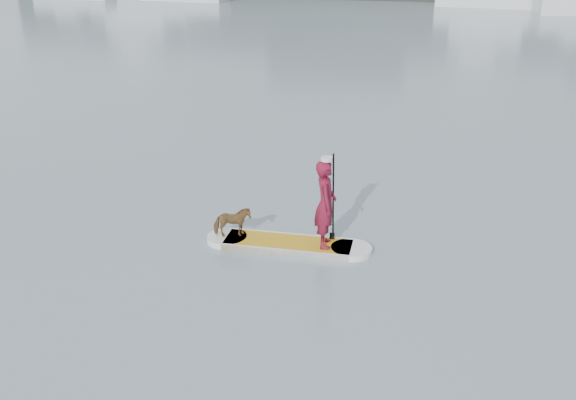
# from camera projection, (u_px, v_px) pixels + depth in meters

# --- Properties ---
(ground) EXTENTS (140.00, 140.00, 0.00)m
(ground) POSITION_uv_depth(u_px,v_px,m) (311.00, 207.00, 14.51)
(ground) COLOR slate
(ground) RESTS_ON ground
(paddleboard) EXTENTS (3.30, 0.95, 0.12)m
(paddleboard) POSITION_uv_depth(u_px,v_px,m) (288.00, 244.00, 12.60)
(paddleboard) COLOR #CC9113
(paddleboard) RESTS_ON ground
(paddler) EXTENTS (0.56, 0.71, 1.72)m
(paddler) POSITION_uv_depth(u_px,v_px,m) (325.00, 204.00, 12.11)
(paddler) COLOR maroon
(paddler) RESTS_ON paddleboard
(white_cap) EXTENTS (0.22, 0.22, 0.07)m
(white_cap) POSITION_uv_depth(u_px,v_px,m) (327.00, 159.00, 11.77)
(white_cap) COLOR silver
(white_cap) RESTS_ON paddler
(dog) EXTENTS (0.80, 0.63, 0.62)m
(dog) POSITION_uv_depth(u_px,v_px,m) (232.00, 222.00, 12.67)
(dog) COLOR brown
(dog) RESTS_ON paddleboard
(paddle) EXTENTS (0.10, 0.30, 2.00)m
(paddle) POSITION_uv_depth(u_px,v_px,m) (333.00, 208.00, 12.41)
(paddle) COLOR black
(paddle) RESTS_ON ground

